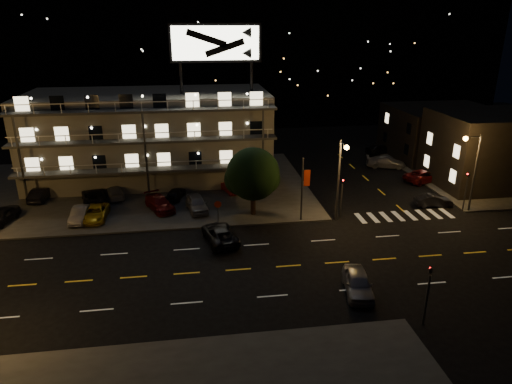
{
  "coord_description": "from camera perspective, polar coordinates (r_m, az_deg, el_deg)",
  "views": [
    {
      "loc": [
        -5.05,
        -31.16,
        18.15
      ],
      "look_at": [
        0.54,
        8.0,
        3.4
      ],
      "focal_mm": 32.0,
      "sensor_mm": 36.0,
      "label": 1
    }
  ],
  "objects": [
    {
      "name": "signal_ne",
      "position": [
        50.47,
        24.81,
        0.51
      ],
      "size": [
        0.27,
        0.2,
        4.6
      ],
      "color": "#2D2D30",
      "rests_on": "ground"
    },
    {
      "name": "curb_nw",
      "position": [
        54.99,
        -17.01,
        0.33
      ],
      "size": [
        44.0,
        24.0,
        0.15
      ],
      "primitive_type": "cube",
      "color": "#363634",
      "rests_on": "ground"
    },
    {
      "name": "lot_car_7",
      "position": [
        52.06,
        -17.29,
        -0.01
      ],
      "size": [
        2.84,
        4.63,
        1.25
      ],
      "primitive_type": "imported",
      "rotation": [
        0.0,
        0.0,
        3.41
      ],
      "color": "gray",
      "rests_on": "curb_nw"
    },
    {
      "name": "banner_north",
      "position": [
        43.41,
        5.88,
        0.51
      ],
      "size": [
        0.83,
        0.16,
        6.4
      ],
      "color": "#2D2D30",
      "rests_on": "ground"
    },
    {
      "name": "road_car_east",
      "position": [
        33.83,
        12.6,
        -11.03
      ],
      "size": [
        2.55,
        4.74,
        1.53
      ],
      "primitive_type": "imported",
      "rotation": [
        0.0,
        0.0,
        -0.17
      ],
      "color": "gray",
      "rests_on": "ground"
    },
    {
      "name": "tree",
      "position": [
        44.27,
        -0.44,
        2.07
      ],
      "size": [
        5.4,
        5.2,
        6.8
      ],
      "color": "black",
      "rests_on": "curb_nw"
    },
    {
      "name": "lot_car_4",
      "position": [
        46.69,
        -7.42,
        -1.41
      ],
      "size": [
        2.54,
        4.67,
        1.51
      ],
      "primitive_type": "imported",
      "rotation": [
        0.0,
        0.0,
        0.18
      ],
      "color": "gray",
      "rests_on": "curb_nw"
    },
    {
      "name": "side_bldg_front",
      "position": [
        60.37,
        27.76,
        4.77
      ],
      "size": [
        14.06,
        10.0,
        8.5
      ],
      "color": "black",
      "rests_on": "ground"
    },
    {
      "name": "lot_car_1",
      "position": [
        47.12,
        -21.16,
        -2.61
      ],
      "size": [
        1.5,
        4.02,
        1.31
      ],
      "primitive_type": "imported",
      "rotation": [
        0.0,
        0.0,
        -0.03
      ],
      "color": "gray",
      "rests_on": "curb_nw"
    },
    {
      "name": "motel",
      "position": [
        56.72,
        -12.95,
        6.88
      ],
      "size": [
        28.0,
        13.8,
        18.1
      ],
      "color": "gray",
      "rests_on": "ground"
    },
    {
      "name": "lot_car_6",
      "position": [
        51.17,
        -19.6,
        -0.54
      ],
      "size": [
        3.5,
        5.52,
        1.42
      ],
      "primitive_type": "imported",
      "rotation": [
        0.0,
        0.0,
        3.38
      ],
      "color": "black",
      "rests_on": "curb_nw"
    },
    {
      "name": "side_bldg_back",
      "position": [
        70.3,
        22.17,
        6.92
      ],
      "size": [
        14.06,
        12.0,
        7.0
      ],
      "color": "black",
      "rests_on": "ground"
    },
    {
      "name": "lot_car_3",
      "position": [
        47.56,
        -11.96,
        -1.37
      ],
      "size": [
        3.69,
        5.09,
        1.37
      ],
      "primitive_type": "imported",
      "rotation": [
        0.0,
        0.0,
        0.42
      ],
      "color": "#610E0D",
      "rests_on": "curb_nw"
    },
    {
      "name": "streetlight_nc",
      "position": [
        43.43,
        10.48,
        2.42
      ],
      "size": [
        0.44,
        1.92,
        8.0
      ],
      "color": "#2D2D30",
      "rests_on": "ground"
    },
    {
      "name": "stop_sign",
      "position": [
        43.04,
        -4.78,
        -2.08
      ],
      "size": [
        0.91,
        0.11,
        2.61
      ],
      "color": "#2D2D30",
      "rests_on": "ground"
    },
    {
      "name": "side_car_1",
      "position": [
        58.83,
        20.26,
        1.91
      ],
      "size": [
        5.66,
        3.94,
        1.43
      ],
      "primitive_type": "imported",
      "rotation": [
        0.0,
        0.0,
        1.9
      ],
      "color": "#610E0D",
      "rests_on": "ground"
    },
    {
      "name": "curb_ne",
      "position": [
        64.59,
        25.19,
        2.21
      ],
      "size": [
        16.0,
        24.0,
        0.15
      ],
      "primitive_type": "cube",
      "color": "#363634",
      "rests_on": "ground"
    },
    {
      "name": "road_car_west",
      "position": [
        40.33,
        -4.53,
        -5.21
      ],
      "size": [
        3.44,
        5.65,
        1.46
      ],
      "primitive_type": "imported",
      "rotation": [
        0.0,
        0.0,
        3.34
      ],
      "color": "black",
      "rests_on": "ground"
    },
    {
      "name": "signal_sw",
      "position": [
        30.88,
        20.71,
        -11.34
      ],
      "size": [
        0.2,
        0.27,
        4.6
      ],
      "color": "#2D2D30",
      "rests_on": "ground"
    },
    {
      "name": "hill_backdrop",
      "position": [
        100.16,
        -8.98,
        16.44
      ],
      "size": [
        120.0,
        25.0,
        24.0
      ],
      "color": "black",
      "rests_on": "ground"
    },
    {
      "name": "side_car_3",
      "position": [
        69.64,
        15.3,
        5.25
      ],
      "size": [
        4.68,
        2.7,
        1.5
      ],
      "primitive_type": "imported",
      "rotation": [
        0.0,
        0.0,
        1.79
      ],
      "color": "black",
      "rests_on": "ground"
    },
    {
      "name": "ground",
      "position": [
        36.41,
        0.96,
        -9.45
      ],
      "size": [
        140.0,
        140.0,
        0.0
      ],
      "primitive_type": "plane",
      "color": "black",
      "rests_on": "ground"
    },
    {
      "name": "lot_car_5",
      "position": [
        54.19,
        -25.27,
        -0.21
      ],
      "size": [
        1.87,
        4.33,
        1.39
      ],
      "primitive_type": "imported",
      "rotation": [
        0.0,
        0.0,
        3.05
      ],
      "color": "black",
      "rests_on": "curb_nw"
    },
    {
      "name": "streetlight_ne",
      "position": [
        49.7,
        25.47,
        3.03
      ],
      "size": [
        1.92,
        0.44,
        8.0
      ],
      "color": "#2D2D30",
      "rests_on": "ground"
    },
    {
      "name": "lot_car_0",
      "position": [
        49.75,
        -29.17,
        -2.62
      ],
      "size": [
        2.56,
        4.42,
        1.41
      ],
      "primitive_type": "imported",
      "rotation": [
        0.0,
        0.0,
        -0.23
      ],
      "color": "black",
      "rests_on": "curb_nw"
    },
    {
      "name": "side_car_2",
      "position": [
        63.05,
        15.91,
        3.63
      ],
      "size": [
        5.49,
        3.49,
        1.48
      ],
      "primitive_type": "imported",
      "rotation": [
        0.0,
        0.0,
        1.27
      ],
      "color": "gray",
      "rests_on": "ground"
    },
    {
      "name": "signal_nw",
      "position": [
        44.86,
        10.67,
        -0.24
      ],
      "size": [
        0.2,
        0.27,
        4.6
      ],
      "color": "#2D2D30",
      "rests_on": "ground"
    },
    {
      "name": "lot_car_9",
      "position": [
        51.41,
        -3.22,
        0.67
      ],
      "size": [
        2.52,
        4.07,
        1.27
      ],
      "primitive_type": "imported",
      "rotation": [
        0.0,
        0.0,
        3.47
      ],
      "color": "#610E0D",
      "rests_on": "curb_nw"
    },
    {
      "name": "side_car_0",
      "position": [
        51.22,
        21.3,
        -1.01
      ],
      "size": [
        3.95,
        1.75,
        1.26
      ],
      "primitive_type": "imported",
      "rotation": [
        0.0,
        0.0,
        1.46
      ],
      "color": "black",
      "rests_on": "ground"
    },
    {
      "name": "lot_car_2",
      "position": [
        46.95,
        -19.41,
        -2.49
      ],
      "size": [
        2.18,
        4.58,
        1.26
      ],
      "primitive_type": "imported",
      "rotation": [
        0.0,
        0.0,
        -0.02
      ],
      "color": "gold",
      "rests_on": "curb_nw"
    },
    {
      "name": "lot_car_8",
      "position": [
        50.12,
        -10.01,
        -0.17
      ],
      "size": [
        2.41,
        3.87,
        1.23
      ],
      "primitive_type": "imported",
      "rotation": [
        0.0,
        0.0,
        2.85
      ],
      "color": "black",
      "rests_on": "curb_nw"
    }
  ]
}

